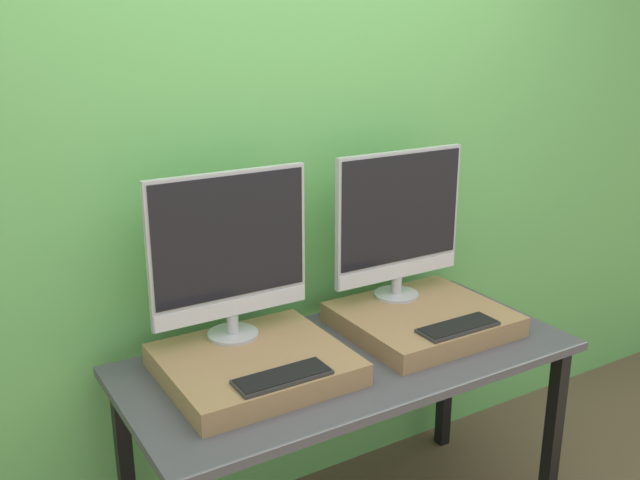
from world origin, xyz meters
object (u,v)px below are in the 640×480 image
(keyboard_left, at_px, (282,377))
(keyboard_right, at_px, (458,327))
(monitor_left, at_px, (230,251))
(monitor_right, at_px, (399,220))

(keyboard_left, bearing_deg, keyboard_right, 0.00)
(monitor_left, xyz_separation_m, keyboard_right, (0.70, -0.35, -0.30))
(monitor_left, distance_m, monitor_right, 0.70)
(keyboard_left, distance_m, monitor_right, 0.84)
(monitor_left, relative_size, keyboard_right, 1.91)
(monitor_left, height_order, keyboard_left, monitor_left)
(keyboard_left, xyz_separation_m, keyboard_right, (0.70, 0.00, 0.00))
(keyboard_right, bearing_deg, monitor_left, 153.02)
(monitor_right, relative_size, keyboard_right, 1.91)
(monitor_left, height_order, keyboard_right, monitor_left)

